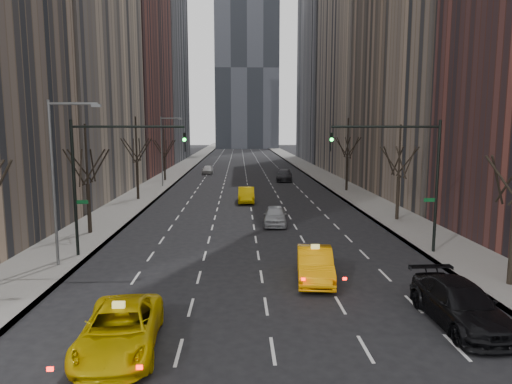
{
  "coord_description": "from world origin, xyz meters",
  "views": [
    {
      "loc": [
        -1.14,
        -14.87,
        7.65
      ],
      "look_at": [
        -0.03,
        14.81,
        3.5
      ],
      "focal_mm": 32.0,
      "sensor_mm": 36.0,
      "label": 1
    }
  ],
  "objects": [
    {
      "name": "far_car_white",
      "position": [
        -6.47,
        62.48,
        0.72
      ],
      "size": [
        1.82,
        4.29,
        1.45
      ],
      "primitive_type": "imported",
      "rotation": [
        0.0,
        0.0,
        -0.03
      ],
      "color": "silver",
      "rests_on": "ground"
    },
    {
      "name": "streetlight_near",
      "position": [
        -10.84,
        10.0,
        5.62
      ],
      "size": [
        2.83,
        0.22,
        9.0
      ],
      "color": "slate",
      "rests_on": "ground"
    },
    {
      "name": "traffic_mast_left",
      "position": [
        -9.11,
        12.0,
        5.49
      ],
      "size": [
        6.69,
        0.39,
        8.0
      ],
      "color": "black",
      "rests_on": "ground"
    },
    {
      "name": "tree_lw_d",
      "position": [
        -12.0,
        52.0,
        3.56
      ],
      "size": [
        3.36,
        3.5,
        7.36
      ],
      "color": "black",
      "rests_on": "ground"
    },
    {
      "name": "silver_sedan_ahead",
      "position": [
        1.72,
        20.8,
        0.76
      ],
      "size": [
        2.16,
        4.6,
        1.52
      ],
      "primitive_type": "imported",
      "rotation": [
        0.0,
        0.0,
        -0.08
      ],
      "color": "#ADB0B5",
      "rests_on": "ground"
    },
    {
      "name": "tree_lw_b",
      "position": [
        -12.0,
        18.0,
        3.72
      ],
      "size": [
        3.36,
        3.5,
        7.82
      ],
      "color": "black",
      "rests_on": "ground"
    },
    {
      "name": "traffic_mast_right",
      "position": [
        9.11,
        12.0,
        5.49
      ],
      "size": [
        6.69,
        0.39,
        8.0
      ],
      "color": "black",
      "rests_on": "ground"
    },
    {
      "name": "tree_lw_c",
      "position": [
        -12.0,
        34.0,
        4.04
      ],
      "size": [
        3.36,
        3.5,
        8.74
      ],
      "color": "black",
      "rests_on": "ground"
    },
    {
      "name": "bld_right_far",
      "position": [
        21.5,
        64.0,
        25.0
      ],
      "size": [
        14.0,
        28.0,
        50.0
      ],
      "primitive_type": "cube",
      "color": "tan",
      "rests_on": "ground"
    },
    {
      "name": "taxi_sedan",
      "position": [
        2.68,
        7.36,
        0.82
      ],
      "size": [
        2.25,
        5.12,
        1.64
      ],
      "primitive_type": "imported",
      "rotation": [
        0.0,
        0.0,
        -0.11
      ],
      "color": "#FF9F05",
      "rests_on": "ground"
    },
    {
      "name": "parked_suv_black",
      "position": [
        7.5,
        1.89,
        0.82
      ],
      "size": [
        2.49,
        5.73,
        1.64
      ],
      "primitive_type": "imported",
      "rotation": [
        0.0,
        0.0,
        0.03
      ],
      "color": "black",
      "rests_on": "ground"
    },
    {
      "name": "taxi_suv",
      "position": [
        -5.28,
        0.22,
        0.77
      ],
      "size": [
        2.99,
        5.75,
        1.55
      ],
      "primitive_type": "imported",
      "rotation": [
        0.0,
        0.0,
        0.08
      ],
      "color": "#DEBB04",
      "rests_on": "ground"
    },
    {
      "name": "ground",
      "position": [
        0.0,
        0.0,
        0.0
      ],
      "size": [
        400.0,
        400.0,
        0.0
      ],
      "primitive_type": "plane",
      "color": "black",
      "rests_on": "ground"
    },
    {
      "name": "far_suv_grey",
      "position": [
        5.49,
        51.57,
        0.81
      ],
      "size": [
        2.87,
        5.82,
        1.63
      ],
      "primitive_type": "imported",
      "rotation": [
        0.0,
        0.0,
        -0.11
      ],
      "color": "#29292D",
      "rests_on": "ground"
    },
    {
      "name": "streetlight_far",
      "position": [
        -10.84,
        45.0,
        5.62
      ],
      "size": [
        2.83,
        0.22,
        9.0
      ],
      "color": "slate",
      "rests_on": "ground"
    },
    {
      "name": "bld_left_deep",
      "position": [
        -21.5,
        96.0,
        30.0
      ],
      "size": [
        14.0,
        30.0,
        60.0
      ],
      "primitive_type": "cube",
      "color": "slate",
      "rests_on": "ground"
    },
    {
      "name": "tree_rw_c",
      "position": [
        12.0,
        40.0,
        4.04
      ],
      "size": [
        3.36,
        3.5,
        8.74
      ],
      "color": "black",
      "rests_on": "ground"
    },
    {
      "name": "tree_rw_b",
      "position": [
        12.0,
        22.0,
        3.72
      ],
      "size": [
        3.36,
        3.5,
        7.82
      ],
      "color": "black",
      "rests_on": "ground"
    },
    {
      "name": "sidewalk_right",
      "position": [
        12.25,
        70.0,
        0.07
      ],
      "size": [
        4.5,
        320.0,
        0.15
      ],
      "primitive_type": "cube",
      "color": "slate",
      "rests_on": "ground"
    },
    {
      "name": "bld_right_deep",
      "position": [
        21.5,
        95.0,
        29.0
      ],
      "size": [
        14.0,
        30.0,
        58.0
      ],
      "primitive_type": "cube",
      "color": "slate",
      "rests_on": "ground"
    },
    {
      "name": "far_taxi",
      "position": [
        -0.4,
        32.19,
        0.78
      ],
      "size": [
        1.71,
        4.76,
        1.56
      ],
      "primitive_type": "imported",
      "rotation": [
        0.0,
        0.0,
        -0.01
      ],
      "color": "#EAB804",
      "rests_on": "ground"
    },
    {
      "name": "sidewalk_left",
      "position": [
        -12.25,
        70.0,
        0.07
      ],
      "size": [
        4.5,
        320.0,
        0.15
      ],
      "primitive_type": "cube",
      "color": "slate",
      "rests_on": "ground"
    },
    {
      "name": "bld_left_far",
      "position": [
        -21.5,
        66.0,
        22.0
      ],
      "size": [
        14.0,
        28.0,
        44.0
      ],
      "primitive_type": "cube",
      "color": "brown",
      "rests_on": "ground"
    }
  ]
}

